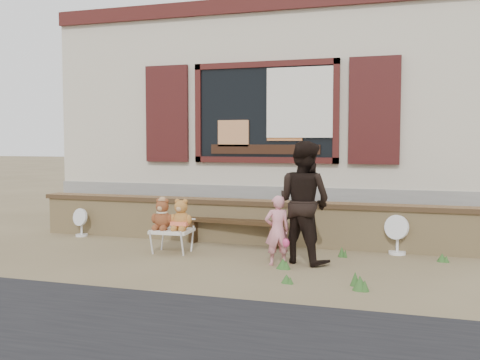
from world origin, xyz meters
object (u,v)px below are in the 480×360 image
(adult, at_px, (304,202))
(bench, at_px, (234,226))
(teddy_bear_right, at_px, (181,214))
(child, at_px, (277,230))
(folding_chair, at_px, (172,232))
(teddy_bear_left, at_px, (163,214))

(adult, bearing_deg, bench, -11.20)
(teddy_bear_right, relative_size, child, 0.50)
(bench, bearing_deg, teddy_bear_right, -114.17)
(folding_chair, relative_size, adult, 0.36)
(bench, xyz_separation_m, child, (0.96, -1.16, 0.16))
(teddy_bear_left, bearing_deg, teddy_bear_right, 0.00)
(child, xyz_separation_m, adult, (0.29, 0.26, 0.34))
(adult, bearing_deg, folding_chair, 23.34)
(teddy_bear_right, height_order, child, child)
(child, distance_m, adult, 0.52)
(folding_chair, distance_m, teddy_bear_right, 0.29)
(folding_chair, xyz_separation_m, adult, (1.89, -0.05, 0.49))
(teddy_bear_right, bearing_deg, teddy_bear_left, -180.00)
(bench, distance_m, folding_chair, 1.07)
(child, bearing_deg, bench, -77.01)
(bench, height_order, teddy_bear_right, teddy_bear_right)
(bench, distance_m, child, 1.52)
(bench, relative_size, folding_chair, 2.75)
(child, bearing_deg, teddy_bear_right, -38.64)
(teddy_bear_left, xyz_separation_m, adult, (2.03, -0.04, 0.23))
(teddy_bear_right, bearing_deg, adult, -5.30)
(bench, xyz_separation_m, folding_chair, (-0.63, -0.86, 0.01))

